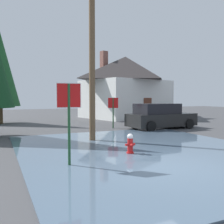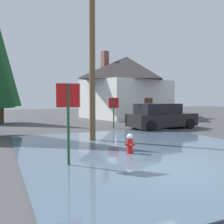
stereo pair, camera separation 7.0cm
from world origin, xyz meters
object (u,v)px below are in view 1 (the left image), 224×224
stop_sign_near (69,107)px  fire_hydrant (130,144)px  stop_sign_far (113,107)px  utility_pole (92,36)px  parked_car (160,117)px  house (125,86)px

stop_sign_near → fire_hydrant: (2.42, 0.68, -1.40)m
stop_sign_near → stop_sign_far: (5.13, 8.10, -0.33)m
utility_pole → parked_car: utility_pole is taller
house → parked_car: house is taller
utility_pole → house: utility_pole is taller
fire_hydrant → stop_sign_far: size_ratio=0.37×
utility_pole → house: (7.96, 12.09, -1.66)m
stop_sign_far → parked_car: stop_sign_far is taller
parked_car → stop_sign_far: bearing=153.2°
stop_sign_near → fire_hydrant: 2.87m
parked_car → utility_pole: bearing=-154.3°
fire_hydrant → utility_pole: bearing=94.5°
fire_hydrant → stop_sign_far: 7.98m
stop_sign_near → utility_pole: size_ratio=0.26×
stop_sign_far → house: (4.99, 7.93, 1.76)m
utility_pole → parked_car: bearing=25.7°
house → parked_car: (-2.22, -9.33, -2.42)m
stop_sign_near → stop_sign_far: size_ratio=1.22×
utility_pole → parked_car: 7.56m
stop_sign_near → parked_car: stop_sign_near is taller
parked_car → house: bearing=76.6°
fire_hydrant → house: house is taller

